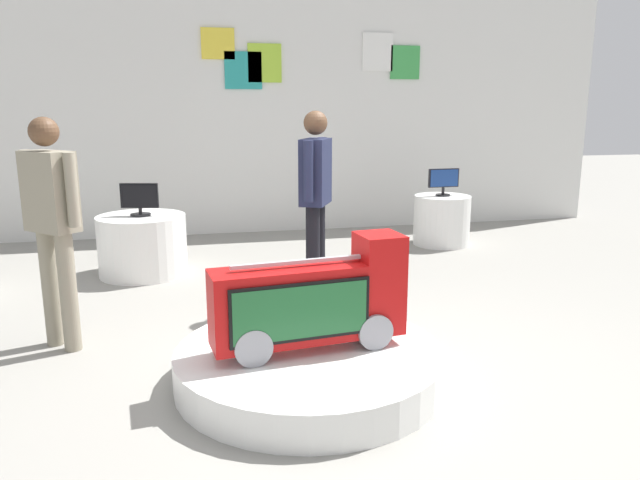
# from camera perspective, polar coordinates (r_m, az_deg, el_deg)

# --- Properties ---
(ground_plane) EXTENTS (30.00, 30.00, 0.00)m
(ground_plane) POSITION_cam_1_polar(r_m,az_deg,el_deg) (4.19, 0.41, -11.68)
(ground_plane) COLOR gray
(back_wall_display) EXTENTS (10.24, 0.13, 3.30)m
(back_wall_display) POSITION_cam_1_polar(r_m,az_deg,el_deg) (8.31, -6.73, 12.05)
(back_wall_display) COLOR silver
(back_wall_display) RESTS_ON ground
(main_display_pedestal) EXTENTS (1.69, 1.69, 0.22)m
(main_display_pedestal) POSITION_cam_1_polar(r_m,az_deg,el_deg) (3.91, -1.05, -11.76)
(main_display_pedestal) COLOR white
(main_display_pedestal) RESTS_ON ground
(novelty_firetruck_tv) EXTENTS (1.24, 0.46, 0.71)m
(novelty_firetruck_tv) POSITION_cam_1_polar(r_m,az_deg,el_deg) (3.76, -0.71, -6.10)
(novelty_firetruck_tv) COLOR gray
(novelty_firetruck_tv) RESTS_ON main_display_pedestal
(display_pedestal_left_rear) EXTENTS (0.90, 0.90, 0.62)m
(display_pedestal_left_rear) POSITION_cam_1_polar(r_m,az_deg,el_deg) (6.51, -16.45, -0.46)
(display_pedestal_left_rear) COLOR white
(display_pedestal_left_rear) RESTS_ON ground
(tv_on_left_rear) EXTENTS (0.38, 0.20, 0.33)m
(tv_on_left_rear) POSITION_cam_1_polar(r_m,az_deg,el_deg) (6.42, -16.72, 3.76)
(tv_on_left_rear) COLOR black
(tv_on_left_rear) RESTS_ON display_pedestal_left_rear
(display_pedestal_center_rear) EXTENTS (0.70, 0.70, 0.62)m
(display_pedestal_center_rear) POSITION_cam_1_polar(r_m,az_deg,el_deg) (7.75, 11.45, 1.86)
(display_pedestal_center_rear) COLOR white
(display_pedestal_center_rear) RESTS_ON ground
(tv_on_center_rear) EXTENTS (0.40, 0.18, 0.34)m
(tv_on_center_rear) POSITION_cam_1_polar(r_m,az_deg,el_deg) (7.67, 11.63, 5.55)
(tv_on_center_rear) COLOR black
(tv_on_center_rear) RESTS_ON display_pedestal_center_rear
(shopper_browsing_near_truck) EXTENTS (0.35, 0.51, 1.68)m
(shopper_browsing_near_truck) POSITION_cam_1_polar(r_m,az_deg,el_deg) (5.13, -0.42, 4.39)
(shopper_browsing_near_truck) COLOR black
(shopper_browsing_near_truck) RESTS_ON ground
(shopper_browsing_rear) EXTENTS (0.43, 0.41, 1.65)m
(shopper_browsing_rear) POSITION_cam_1_polar(r_m,az_deg,el_deg) (4.59, -24.03, 2.05)
(shopper_browsing_rear) COLOR gray
(shopper_browsing_rear) RESTS_ON ground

